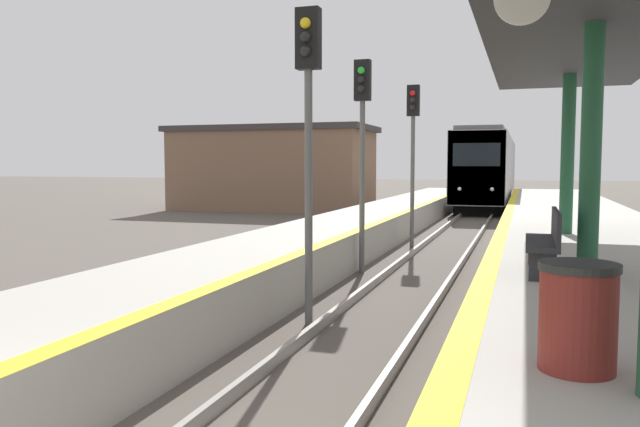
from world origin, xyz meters
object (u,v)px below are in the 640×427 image
train (490,169)px  bench (547,239)px  signal_mid (362,126)px  signal_far (413,135)px  signal_near (308,107)px  trash_bin (578,317)px

train → bench: 31.82m
signal_mid → signal_far: size_ratio=1.00×
train → signal_near: signal_near is taller
signal_far → bench: size_ratio=2.66×
signal_near → signal_far: bearing=90.3°
signal_near → signal_far: (-0.05, 9.47, 0.00)m
trash_bin → bench: bench is taller
train → signal_near: 32.39m
signal_mid → bench: size_ratio=2.66×
signal_mid → bench: bearing=-47.0°
signal_near → train: bearing=88.3°
signal_far → bench: bearing=-68.4°
signal_mid → trash_bin: signal_mid is taller
signal_near → trash_bin: bearing=-47.5°
signal_near → bench: bearing=10.6°
bench → train: bearing=94.4°
signal_near → trash_bin: size_ratio=5.74×
signal_far → signal_mid: bearing=-93.9°
signal_far → signal_near: bearing=-89.7°
trash_bin → signal_far: bearing=105.0°
signal_near → signal_far: 9.47m
signal_far → trash_bin: bearing=-75.0°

